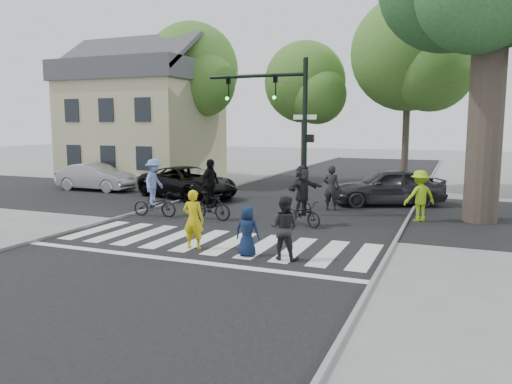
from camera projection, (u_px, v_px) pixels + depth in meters
ground at (200, 250)px, 14.16m from camera, size 120.00×120.00×0.00m
road_stem at (264, 219)px, 18.75m from camera, size 10.00×70.00×0.01m
road_cross at (289, 207)px, 21.50m from camera, size 70.00×10.00×0.01m
curb_left at (150, 209)px, 20.63m from camera, size 0.10×70.00×0.10m
curb_right at (403, 228)px, 16.85m from camera, size 0.10×70.00×0.10m
crosswalk at (211, 244)px, 14.77m from camera, size 10.00×3.85×0.01m
traffic_signal at (284, 115)px, 19.19m from camera, size 4.45×0.29×6.00m
bg_tree_0 at (132, 84)px, 33.15m from camera, size 5.46×5.20×8.97m
bg_tree_1 at (194, 73)px, 30.72m from camera, size 6.09×5.80×9.80m
bg_tree_2 at (308, 86)px, 29.28m from camera, size 5.04×4.80×8.40m
bg_tree_3 at (415, 57)px, 25.62m from camera, size 6.30×6.00×10.20m
house at (143, 120)px, 30.77m from camera, size 8.40×8.10×8.82m
pedestrian_woman at (193, 219)px, 14.14m from camera, size 0.66×0.47×1.71m
pedestrian_child at (247, 231)px, 13.39m from camera, size 0.70×0.48×1.37m
pedestrian_adult at (284, 228)px, 13.02m from camera, size 0.85×0.67×1.70m
cyclist_left at (154, 192)px, 19.11m from camera, size 1.82×1.21×2.23m
cyclist_mid at (210, 195)px, 18.44m from camera, size 1.78×1.10×2.27m
cyclist_right at (302, 199)px, 17.36m from camera, size 1.77×1.63×2.14m
car_suv at (188, 182)px, 23.99m from camera, size 5.94×4.25×1.50m
car_silver at (96, 177)px, 26.68m from camera, size 4.40×1.54×1.45m
car_grey at (388, 186)px, 21.85m from camera, size 5.20×3.70×1.64m
bystander_hivis at (420, 196)px, 18.18m from camera, size 1.39×1.28×1.88m
bystander_dark at (331, 188)px, 20.58m from camera, size 0.68×0.45×1.86m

